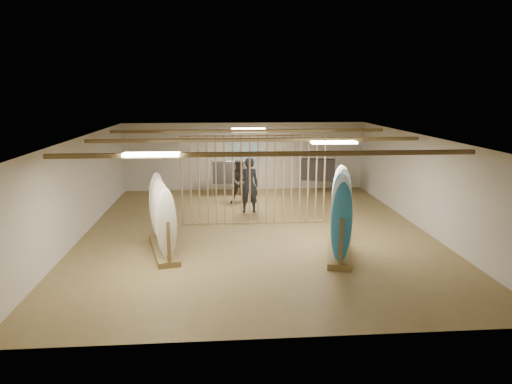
{
  "coord_description": "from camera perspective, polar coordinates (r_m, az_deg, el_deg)",
  "views": [
    {
      "loc": [
        -1.01,
        -12.92,
        4.07
      ],
      "look_at": [
        0.0,
        0.0,
        1.2
      ],
      "focal_mm": 32.0,
      "sensor_mm": 36.0,
      "label": 1
    }
  ],
  "objects": [
    {
      "name": "shopper_a",
      "position": [
        15.48,
        -0.94,
        1.34
      ],
      "size": [
        0.82,
        0.59,
        2.15
      ],
      "primitive_type": "imported",
      "rotation": [
        0.0,
        0.0,
        3.22
      ],
      "color": "black",
      "rests_on": "floor"
    },
    {
      "name": "bamboo_partition",
      "position": [
        14.01,
        -0.26,
        1.51
      ],
      "size": [
        4.45,
        0.05,
        2.78
      ],
      "color": "tan",
      "rests_on": "ground"
    },
    {
      "name": "rack_right",
      "position": [
        11.85,
        10.52,
        -4.16
      ],
      "size": [
        1.21,
        2.67,
        2.1
      ],
      "rotation": [
        0.0,
        0.0,
        -0.25
      ],
      "color": "olive",
      "rests_on": "floor"
    },
    {
      "name": "wall_left",
      "position": [
        13.78,
        -21.21,
        0.46
      ],
      "size": [
        0.0,
        12.0,
        12.0
      ],
      "primitive_type": "plane",
      "rotation": [
        1.57,
        0.0,
        1.57
      ],
      "color": "beige",
      "rests_on": "ground"
    },
    {
      "name": "poster",
      "position": [
        19.08,
        -1.41,
        5.06
      ],
      "size": [
        1.4,
        0.03,
        0.9
      ],
      "primitive_type": "cube",
      "color": "#3584BC",
      "rests_on": "ground"
    },
    {
      "name": "rack_left",
      "position": [
        11.93,
        -11.58,
        -4.43
      ],
      "size": [
        1.06,
        2.41,
        1.9
      ],
      "rotation": [
        0.0,
        0.0,
        0.24
      ],
      "color": "olive",
      "rests_on": "floor"
    },
    {
      "name": "light_panels",
      "position": [
        13.02,
        -0.0,
        6.63
      ],
      "size": [
        1.2,
        0.35,
        0.06
      ],
      "primitive_type": "cube",
      "color": "white",
      "rests_on": "ground"
    },
    {
      "name": "wall_right",
      "position": [
        14.5,
        20.12,
        1.11
      ],
      "size": [
        0.0,
        12.0,
        12.0
      ],
      "primitive_type": "plane",
      "rotation": [
        1.57,
        0.0,
        -1.57
      ],
      "color": "beige",
      "rests_on": "ground"
    },
    {
      "name": "wall_front",
      "position": [
        7.48,
        3.64,
        -8.46
      ],
      "size": [
        12.0,
        0.0,
        12.0
      ],
      "primitive_type": "plane",
      "rotation": [
        -1.57,
        0.0,
        0.0
      ],
      "color": "beige",
      "rests_on": "ground"
    },
    {
      "name": "clothing_rack_a",
      "position": [
        17.95,
        -3.41,
        2.42
      ],
      "size": [
        1.34,
        0.39,
        1.44
      ],
      "rotation": [
        0.0,
        0.0,
        0.04
      ],
      "color": "silver",
      "rests_on": "floor"
    },
    {
      "name": "ceiling",
      "position": [
        13.02,
        -0.0,
        6.89
      ],
      "size": [
        12.0,
        12.0,
        0.0
      ],
      "primitive_type": "plane",
      "rotation": [
        3.14,
        0.0,
        0.0
      ],
      "color": "gray",
      "rests_on": "ground"
    },
    {
      "name": "wall_back",
      "position": [
        19.13,
        -1.41,
        4.47
      ],
      "size": [
        12.0,
        0.0,
        12.0
      ],
      "primitive_type": "plane",
      "rotation": [
        1.57,
        0.0,
        0.0
      ],
      "color": "beige",
      "rests_on": "ground"
    },
    {
      "name": "floor",
      "position": [
        13.58,
        -0.0,
        -4.95
      ],
      "size": [
        12.0,
        12.0,
        0.0
      ],
      "primitive_type": "plane",
      "color": "olive",
      "rests_on": "ground"
    },
    {
      "name": "clothing_rack_b",
      "position": [
        18.48,
        7.77,
        2.77
      ],
      "size": [
        1.37,
        0.71,
        1.51
      ],
      "rotation": [
        0.0,
        0.0,
        -0.28
      ],
      "color": "silver",
      "rests_on": "floor"
    },
    {
      "name": "shopper_b",
      "position": [
        16.74,
        -1.95,
        1.71
      ],
      "size": [
        0.92,
        0.73,
        1.88
      ],
      "primitive_type": "imported",
      "rotation": [
        0.0,
        0.0,
        0.03
      ],
      "color": "#363029",
      "rests_on": "floor"
    },
    {
      "name": "ceiling_slats",
      "position": [
        13.03,
        -0.0,
        6.54
      ],
      "size": [
        9.5,
        6.12,
        0.1
      ],
      "primitive_type": "cube",
      "color": "olive",
      "rests_on": "ground"
    }
  ]
}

